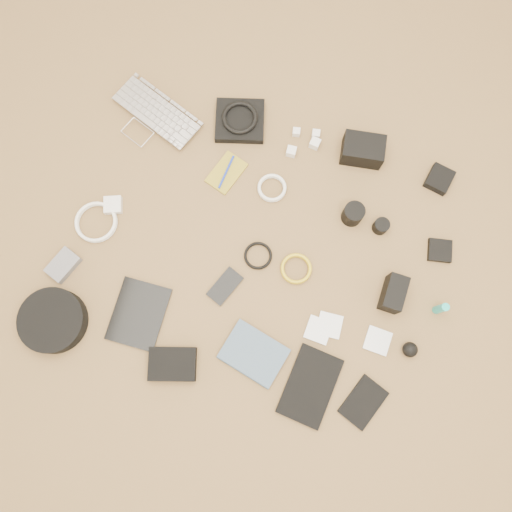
% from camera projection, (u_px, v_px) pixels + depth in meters
% --- Properties ---
extents(laptop, '(0.40, 0.35, 0.03)m').
position_uv_depth(laptop, '(149.00, 122.00, 1.83)').
color(laptop, silver).
rests_on(laptop, ground).
extents(headphone_pouch, '(0.21, 0.20, 0.03)m').
position_uv_depth(headphone_pouch, '(240.00, 121.00, 1.82)').
color(headphone_pouch, black).
rests_on(headphone_pouch, ground).
extents(headphones, '(0.16, 0.16, 0.02)m').
position_uv_depth(headphones, '(240.00, 118.00, 1.80)').
color(headphones, black).
rests_on(headphones, headphone_pouch).
extents(charger_a, '(0.03, 0.03, 0.02)m').
position_uv_depth(charger_a, '(296.00, 132.00, 1.82)').
color(charger_a, silver).
rests_on(charger_a, ground).
extents(charger_b, '(0.04, 0.04, 0.03)m').
position_uv_depth(charger_b, '(315.00, 143.00, 1.81)').
color(charger_b, silver).
rests_on(charger_b, ground).
extents(charger_c, '(0.03, 0.03, 0.03)m').
position_uv_depth(charger_c, '(316.00, 134.00, 1.82)').
color(charger_c, silver).
rests_on(charger_c, ground).
extents(charger_d, '(0.03, 0.03, 0.03)m').
position_uv_depth(charger_d, '(291.00, 152.00, 1.80)').
color(charger_d, silver).
rests_on(charger_d, ground).
extents(dslr_camera, '(0.15, 0.11, 0.08)m').
position_uv_depth(dslr_camera, '(363.00, 150.00, 1.77)').
color(dslr_camera, black).
rests_on(dslr_camera, ground).
extents(lens_pouch, '(0.10, 0.11, 0.03)m').
position_uv_depth(lens_pouch, '(439.00, 179.00, 1.78)').
color(lens_pouch, black).
rests_on(lens_pouch, ground).
extents(notebook_olive, '(0.14, 0.17, 0.01)m').
position_uv_depth(notebook_olive, '(226.00, 173.00, 1.79)').
color(notebook_olive, olive).
rests_on(notebook_olive, ground).
extents(pen_blue, '(0.03, 0.13, 0.01)m').
position_uv_depth(pen_blue, '(226.00, 172.00, 1.79)').
color(pen_blue, '#152DB2').
rests_on(pen_blue, notebook_olive).
extents(cable_white_a, '(0.12, 0.12, 0.01)m').
position_uv_depth(cable_white_a, '(272.00, 189.00, 1.78)').
color(cable_white_a, white).
rests_on(cable_white_a, ground).
extents(lens_a, '(0.08, 0.08, 0.08)m').
position_uv_depth(lens_a, '(353.00, 214.00, 1.72)').
color(lens_a, black).
rests_on(lens_a, ground).
extents(lens_b, '(0.06, 0.06, 0.05)m').
position_uv_depth(lens_b, '(381.00, 226.00, 1.73)').
color(lens_b, black).
rests_on(lens_b, ground).
extents(card_reader, '(0.09, 0.09, 0.02)m').
position_uv_depth(card_reader, '(440.00, 251.00, 1.73)').
color(card_reader, black).
rests_on(card_reader, ground).
extents(power_brick, '(0.08, 0.08, 0.03)m').
position_uv_depth(power_brick, '(113.00, 205.00, 1.76)').
color(power_brick, silver).
rests_on(power_brick, ground).
extents(cable_white_b, '(0.18, 0.18, 0.01)m').
position_uv_depth(cable_white_b, '(97.00, 223.00, 1.75)').
color(cable_white_b, white).
rests_on(cable_white_b, ground).
extents(cable_black, '(0.12, 0.12, 0.01)m').
position_uv_depth(cable_black, '(258.00, 256.00, 1.73)').
color(cable_black, black).
rests_on(cable_black, ground).
extents(cable_yellow, '(0.12, 0.12, 0.01)m').
position_uv_depth(cable_yellow, '(296.00, 269.00, 1.72)').
color(cable_yellow, gold).
rests_on(cable_yellow, ground).
extents(flash, '(0.07, 0.12, 0.09)m').
position_uv_depth(flash, '(393.00, 293.00, 1.66)').
color(flash, black).
rests_on(flash, ground).
extents(lens_cleaner, '(0.03, 0.03, 0.09)m').
position_uv_depth(lens_cleaner, '(441.00, 309.00, 1.65)').
color(lens_cleaner, '#1AAEAC').
rests_on(lens_cleaner, ground).
extents(battery_charger, '(0.11, 0.13, 0.03)m').
position_uv_depth(battery_charger, '(63.00, 265.00, 1.71)').
color(battery_charger, slate).
rests_on(battery_charger, ground).
extents(tablet, '(0.17, 0.22, 0.01)m').
position_uv_depth(tablet, '(139.00, 314.00, 1.68)').
color(tablet, black).
rests_on(tablet, ground).
extents(phone, '(0.11, 0.14, 0.01)m').
position_uv_depth(phone, '(225.00, 286.00, 1.70)').
color(phone, black).
rests_on(phone, ground).
extents(filter_case_left, '(0.09, 0.09, 0.01)m').
position_uv_depth(filter_case_left, '(318.00, 330.00, 1.67)').
color(filter_case_left, silver).
rests_on(filter_case_left, ground).
extents(filter_case_mid, '(0.08, 0.08, 0.01)m').
position_uv_depth(filter_case_mid, '(329.00, 325.00, 1.67)').
color(filter_case_mid, silver).
rests_on(filter_case_mid, ground).
extents(filter_case_right, '(0.09, 0.09, 0.01)m').
position_uv_depth(filter_case_right, '(378.00, 341.00, 1.66)').
color(filter_case_right, silver).
rests_on(filter_case_right, ground).
extents(air_blower, '(0.05, 0.05, 0.05)m').
position_uv_depth(air_blower, '(410.00, 350.00, 1.64)').
color(air_blower, black).
rests_on(air_blower, ground).
extents(headphone_case, '(0.26, 0.26, 0.06)m').
position_uv_depth(headphone_case, '(53.00, 321.00, 1.65)').
color(headphone_case, black).
rests_on(headphone_case, ground).
extents(drive_case, '(0.18, 0.14, 0.04)m').
position_uv_depth(drive_case, '(173.00, 364.00, 1.63)').
color(drive_case, black).
rests_on(drive_case, ground).
extents(paperback, '(0.23, 0.20, 0.02)m').
position_uv_depth(paperback, '(242.00, 373.00, 1.64)').
color(paperback, '#40556C').
rests_on(paperback, ground).
extents(notebook_black_a, '(0.18, 0.26, 0.02)m').
position_uv_depth(notebook_black_a, '(310.00, 386.00, 1.63)').
color(notebook_black_a, black).
rests_on(notebook_black_a, ground).
extents(notebook_black_b, '(0.15, 0.18, 0.01)m').
position_uv_depth(notebook_black_b, '(363.00, 402.00, 1.62)').
color(notebook_black_b, black).
rests_on(notebook_black_b, ground).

